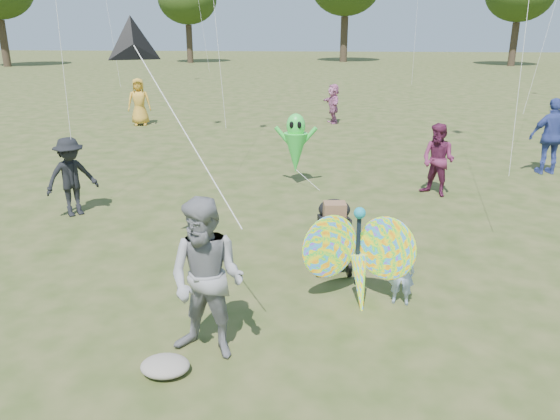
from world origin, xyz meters
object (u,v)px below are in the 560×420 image
Objects in this scene: adult_man at (207,280)px; alien_kite at (296,146)px; crowd_j at (333,104)px; child_girl at (402,272)px; jogging_stroller at (334,230)px; butterfly_kite at (359,259)px; crowd_b at (71,177)px; crowd_c at (552,137)px; crowd_e at (438,160)px; crowd_g at (139,102)px.

alien_kite is (0.57, 7.26, 0.01)m from adult_man.
child_girl is at bearing -12.83° from crowd_j.
jogging_stroller is 1.32m from butterfly_kite.
crowd_c reaches higher than crowd_b.
crowd_e is at bearing 75.23° from adult_man.
crowd_g is 10.28m from alien_kite.
butterfly_kite is at bearing -74.27° from crowd_b.
crowd_j is at bearing -7.53° from crowd_g.
child_girl is 8.85m from crowd_c.
crowd_b is 0.92× the size of butterfly_kite.
butterfly_kite is (7.72, -13.83, -0.22)m from crowd_g.
crowd_b is at bearing -123.84° from crowd_e.
child_girl is 6.96m from crowd_b.
crowd_b is 11.65m from crowd_c.
crowd_j is 9.11m from alien_kite.
butterfly_kite is (-2.03, -5.35, -0.14)m from crowd_e.
crowd_c is at bearing -22.10° from crowd_b.
crowd_j is 0.88× the size of alien_kite.
adult_man reaches higher than jogging_stroller.
adult_man is at bearing -124.89° from jogging_stroller.
crowd_g is at bearing -179.95° from crowd_e.
butterfly_kite is (5.56, -3.31, -0.12)m from crowd_b.
crowd_c reaches higher than jogging_stroller.
crowd_j is 0.88× the size of butterfly_kite.
crowd_e reaches higher than butterfly_kite.
crowd_j is 14.94m from butterfly_kite.
adult_man is 1.76× the size of jogging_stroller.
crowd_j is at bearing -59.40° from crowd_c.
crowd_g is 1.03× the size of alien_kite.
child_girl is 0.50× the size of adult_man.
butterfly_kite is at bearing -78.40° from alien_kite.
crowd_e is at bearing 69.26° from butterfly_kite.
adult_man reaches higher than child_girl.
crowd_e is at bearing -9.44° from alien_kite.
butterfly_kite is 1.00× the size of alien_kite.
crowd_b is (-3.78, 4.68, -0.16)m from adult_man.
crowd_j is (-5.54, 7.38, -0.21)m from crowd_c.
crowd_g is at bearing 119.18° from butterfly_kite.
crowd_e is 1.07× the size of crowd_j.
child_girl is at bearing 45.94° from adult_man.
jogging_stroller is (5.23, -2.03, -0.19)m from crowd_b.
alien_kite is (-0.88, 4.61, 0.36)m from jogging_stroller.
alien_kite is at bearing -148.35° from crowd_e.
crowd_j is (1.52, 16.31, -0.19)m from adult_man.
child_girl is 6.11m from alien_kite.
crowd_g is 14.58m from jogging_stroller.
adult_man is 1.17× the size of crowd_e.
butterfly_kite is at bearing -15.13° from crowd_j.
crowd_c reaches higher than child_girl.
alien_kite is at bearing -22.10° from crowd_j.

